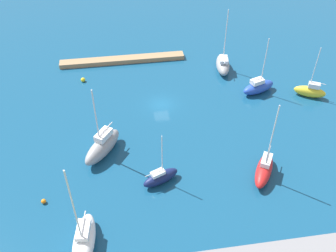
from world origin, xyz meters
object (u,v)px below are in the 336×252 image
at_px(sailboat_gray_outer_mooring, 223,64).
at_px(mooring_buoy_orange, 44,201).
at_px(sailboat_navy_off_beacon, 161,177).
at_px(sailboat_gray_inner_mooring, 103,146).
at_px(mooring_buoy_yellow, 83,80).
at_px(pier_dock, 123,60).
at_px(sailboat_yellow_east_end, 310,91).
at_px(sailboat_blue_west_end, 258,87).
at_px(sailboat_white_far_north, 84,241).
at_px(sailboat_red_along_channel, 264,169).

relative_size(sailboat_gray_outer_mooring, mooring_buoy_orange, 19.25).
distance_m(sailboat_navy_off_beacon, sailboat_gray_outer_mooring, 29.98).
height_order(sailboat_gray_inner_mooring, mooring_buoy_yellow, sailboat_gray_inner_mooring).
height_order(pier_dock, sailboat_navy_off_beacon, sailboat_navy_off_beacon).
bearing_deg(sailboat_gray_outer_mooring, sailboat_navy_off_beacon, 159.59).
bearing_deg(pier_dock, sailboat_yellow_east_end, 152.55).
bearing_deg(sailboat_blue_west_end, sailboat_navy_off_beacon, -157.24).
relative_size(mooring_buoy_yellow, mooring_buoy_orange, 1.27).
relative_size(sailboat_navy_off_beacon, sailboat_blue_west_end, 0.80).
bearing_deg(sailboat_white_far_north, sailboat_navy_off_beacon, 138.00).
relative_size(pier_dock, sailboat_gray_outer_mooring, 2.04).
xyz_separation_m(sailboat_red_along_channel, mooring_buoy_yellow, (24.65, -26.59, -0.80)).
height_order(sailboat_yellow_east_end, mooring_buoy_orange, sailboat_yellow_east_end).
bearing_deg(sailboat_yellow_east_end, sailboat_blue_west_end, 11.19).
xyz_separation_m(pier_dock, mooring_buoy_yellow, (7.49, 5.83, -0.05)).
xyz_separation_m(pier_dock, sailboat_red_along_channel, (-17.16, 32.42, 0.76)).
height_order(sailboat_red_along_channel, sailboat_white_far_north, sailboat_white_far_north).
relative_size(sailboat_navy_off_beacon, mooring_buoy_orange, 13.37).
xyz_separation_m(sailboat_yellow_east_end, sailboat_white_far_north, (37.64, 23.71, 0.10)).
height_order(sailboat_yellow_east_end, sailboat_gray_outer_mooring, sailboat_gray_outer_mooring).
bearing_deg(mooring_buoy_yellow, sailboat_gray_inner_mooring, 99.80).
bearing_deg(sailboat_yellow_east_end, mooring_buoy_orange, 48.76).
relative_size(sailboat_blue_west_end, mooring_buoy_yellow, 13.16).
bearing_deg(sailboat_gray_outer_mooring, pier_dock, 82.92).
height_order(sailboat_red_along_channel, sailboat_navy_off_beacon, sailboat_red_along_channel).
distance_m(sailboat_navy_off_beacon, mooring_buoy_yellow, 27.88).
distance_m(sailboat_red_along_channel, mooring_buoy_orange, 29.01).
xyz_separation_m(sailboat_blue_west_end, sailboat_white_far_north, (29.28, 26.17, 0.06)).
relative_size(sailboat_gray_inner_mooring, mooring_buoy_orange, 18.74).
bearing_deg(sailboat_yellow_east_end, sailboat_gray_outer_mooring, -11.97).
xyz_separation_m(pier_dock, sailboat_white_far_north, (6.54, 39.87, 0.78)).
xyz_separation_m(sailboat_gray_outer_mooring, mooring_buoy_yellow, (25.99, 0.07, -0.87)).
height_order(sailboat_gray_inner_mooring, sailboat_blue_west_end, sailboat_gray_inner_mooring).
height_order(sailboat_red_along_channel, sailboat_blue_west_end, sailboat_red_along_channel).
bearing_deg(sailboat_yellow_east_end, sailboat_red_along_channel, 76.97).
relative_size(pier_dock, sailboat_gray_inner_mooring, 2.10).
bearing_deg(sailboat_navy_off_beacon, sailboat_white_far_north, -163.03).
bearing_deg(sailboat_gray_outer_mooring, mooring_buoy_orange, 141.90).
bearing_deg(mooring_buoy_yellow, sailboat_yellow_east_end, 165.02).
bearing_deg(sailboat_yellow_east_end, sailboat_navy_off_beacon, 56.51).
distance_m(sailboat_gray_inner_mooring, sailboat_blue_west_end, 29.19).
relative_size(sailboat_red_along_channel, sailboat_navy_off_beacon, 1.50).
distance_m(sailboat_navy_off_beacon, sailboat_blue_west_end, 26.44).
bearing_deg(sailboat_blue_west_end, pier_dock, 129.21).
height_order(sailboat_gray_inner_mooring, sailboat_navy_off_beacon, sailboat_gray_inner_mooring).
height_order(sailboat_red_along_channel, sailboat_yellow_east_end, sailboat_red_along_channel).
bearing_deg(mooring_buoy_yellow, pier_dock, -142.11).
xyz_separation_m(sailboat_blue_west_end, sailboat_gray_outer_mooring, (4.24, -7.94, 0.11)).
distance_m(sailboat_white_far_north, mooring_buoy_orange, 8.89).
bearing_deg(mooring_buoy_orange, mooring_buoy_yellow, -99.16).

